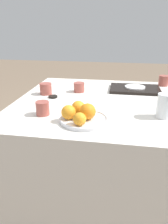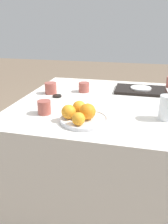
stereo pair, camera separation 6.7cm
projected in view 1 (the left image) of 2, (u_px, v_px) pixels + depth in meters
name	position (u px, v px, depth m)	size (l,w,h in m)	color
ground_plane	(102.00, 190.00, 1.65)	(12.00, 12.00, 0.00)	#7A6651
table	(103.00, 149.00, 1.52)	(1.11, 1.07, 0.72)	silver
fruit_platter	(84.00, 119.00, 1.08)	(0.24, 0.24, 0.02)	silver
orange_0	(78.00, 107.00, 1.13)	(0.07, 0.07, 0.07)	orange
orange_1	(88.00, 111.00, 1.06)	(0.08, 0.08, 0.08)	orange
orange_2	(80.00, 119.00, 1.00)	(0.06, 0.06, 0.06)	orange
orange_3	(68.00, 112.00, 1.06)	(0.07, 0.07, 0.07)	orange
water_glass	(164.00, 106.00, 1.11)	(0.08, 0.08, 0.13)	silver
serving_tray	(135.00, 89.00, 1.59)	(0.36, 0.24, 0.02)	black
side_plate	(135.00, 87.00, 1.58)	(0.15, 0.15, 0.01)	white
cup_0	(164.00, 81.00, 1.70)	(0.08, 0.08, 0.08)	#9E4C42
cup_1	(43.00, 108.00, 1.15)	(0.07, 0.07, 0.07)	#9E4C42
cup_2	(46.00, 89.00, 1.49)	(0.08, 0.08, 0.08)	#9E4C42
cup_3	(79.00, 87.00, 1.55)	(0.08, 0.08, 0.07)	#9E4C42
soy_dish	(53.00, 96.00, 1.44)	(0.06, 0.06, 0.01)	black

